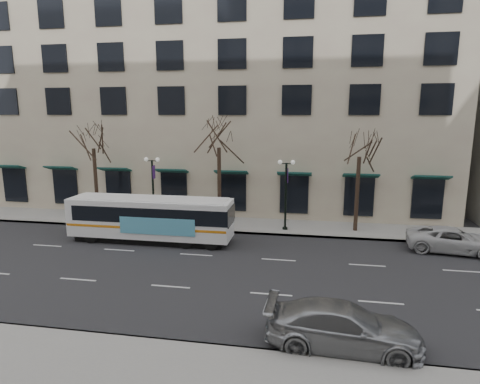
% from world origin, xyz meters
% --- Properties ---
extents(ground, '(160.00, 160.00, 0.00)m').
position_xyz_m(ground, '(0.00, 0.00, 0.00)').
color(ground, black).
rests_on(ground, ground).
extents(sidewalk_far, '(80.00, 4.00, 0.15)m').
position_xyz_m(sidewalk_far, '(5.00, 9.00, 0.07)').
color(sidewalk_far, gray).
rests_on(sidewalk_far, ground).
extents(building_hotel, '(40.00, 20.00, 24.00)m').
position_xyz_m(building_hotel, '(-2.00, 21.00, 12.00)').
color(building_hotel, tan).
rests_on(building_hotel, ground).
extents(tree_far_left, '(3.60, 3.60, 8.34)m').
position_xyz_m(tree_far_left, '(-10.00, 8.80, 6.70)').
color(tree_far_left, black).
rests_on(tree_far_left, ground).
extents(tree_far_mid, '(3.60, 3.60, 8.55)m').
position_xyz_m(tree_far_mid, '(0.00, 8.80, 6.91)').
color(tree_far_mid, black).
rests_on(tree_far_mid, ground).
extents(tree_far_right, '(3.60, 3.60, 8.06)m').
position_xyz_m(tree_far_right, '(10.00, 8.80, 6.42)').
color(tree_far_right, black).
rests_on(tree_far_right, ground).
extents(lamp_post_left, '(1.22, 0.45, 5.21)m').
position_xyz_m(lamp_post_left, '(-4.99, 8.20, 2.94)').
color(lamp_post_left, black).
rests_on(lamp_post_left, ground).
extents(lamp_post_right, '(1.22, 0.45, 5.21)m').
position_xyz_m(lamp_post_right, '(5.01, 8.20, 2.94)').
color(lamp_post_right, black).
rests_on(lamp_post_right, ground).
extents(city_bus, '(10.93, 2.44, 2.96)m').
position_xyz_m(city_bus, '(-3.62, 4.37, 1.62)').
color(city_bus, white).
rests_on(city_bus, ground).
extents(silver_car, '(5.73, 2.52, 1.64)m').
position_xyz_m(silver_car, '(7.98, -6.20, 0.82)').
color(silver_car, '#979A9E').
rests_on(silver_car, ground).
extents(white_pickup, '(5.66, 3.17, 1.50)m').
position_xyz_m(white_pickup, '(15.50, 5.60, 0.75)').
color(white_pickup, silver).
rests_on(white_pickup, ground).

